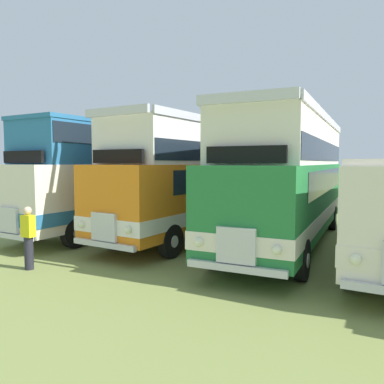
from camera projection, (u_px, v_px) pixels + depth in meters
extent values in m
plane|color=olive|center=(286.00, 246.00, 13.27)|extent=(200.00, 200.00, 0.00)
cube|color=silver|center=(121.00, 190.00, 16.60)|extent=(2.76, 10.80, 2.30)
cube|color=teal|center=(121.00, 204.00, 16.65)|extent=(2.80, 10.84, 0.44)
cube|color=#19232D|center=(127.00, 176.00, 16.90)|extent=(2.73, 8.40, 0.76)
cube|color=#19232D|center=(10.00, 180.00, 11.96)|extent=(2.20, 0.15, 0.90)
cube|color=silver|center=(9.00, 220.00, 11.96)|extent=(0.90, 0.14, 0.80)
cube|color=silver|center=(8.00, 236.00, 11.98)|extent=(2.30, 0.20, 0.16)
sphere|color=#EAEACC|center=(27.00, 222.00, 11.51)|extent=(0.22, 0.22, 0.22)
cube|color=teal|center=(124.00, 147.00, 16.67)|extent=(2.64, 9.90, 1.50)
cube|color=teal|center=(124.00, 128.00, 16.61)|extent=(2.70, 10.00, 0.14)
cube|color=#19232D|center=(124.00, 140.00, 16.65)|extent=(2.68, 9.80, 0.68)
cube|color=black|center=(23.00, 157.00, 12.33)|extent=(1.90, 0.17, 0.40)
cylinder|color=black|center=(75.00, 233.00, 12.86)|extent=(0.31, 1.05, 1.04)
cylinder|color=silver|center=(78.00, 233.00, 12.79)|extent=(0.03, 0.36, 0.36)
cylinder|color=black|center=(31.00, 227.00, 14.01)|extent=(0.31, 1.05, 1.04)
cylinder|color=silver|center=(28.00, 227.00, 14.08)|extent=(0.03, 0.36, 0.36)
cylinder|color=black|center=(185.00, 210.00, 19.21)|extent=(0.31, 1.05, 1.04)
cylinder|color=silver|center=(188.00, 210.00, 19.14)|extent=(0.03, 0.36, 0.36)
cylinder|color=black|center=(149.00, 207.00, 20.36)|extent=(0.31, 1.05, 1.04)
cylinder|color=silver|center=(146.00, 207.00, 20.43)|extent=(0.03, 0.36, 0.36)
cube|color=orange|center=(193.00, 194.00, 14.74)|extent=(2.99, 9.68, 2.30)
cube|color=white|center=(193.00, 209.00, 14.79)|extent=(3.03, 9.72, 0.44)
cube|color=#19232D|center=(198.00, 178.00, 15.04)|extent=(2.89, 7.28, 0.76)
cube|color=#19232D|center=(106.00, 183.00, 10.68)|extent=(2.20, 0.21, 0.90)
cube|color=silver|center=(104.00, 227.00, 10.68)|extent=(0.90, 0.17, 0.80)
cube|color=silver|center=(104.00, 244.00, 10.69)|extent=(2.30, 0.26, 0.16)
sphere|color=#EAEACC|center=(128.00, 230.00, 10.20)|extent=(0.22, 0.22, 0.22)
sphere|color=#EAEACC|center=(82.00, 224.00, 11.14)|extent=(0.22, 0.22, 0.22)
cube|color=white|center=(196.00, 145.00, 14.81)|extent=(2.84, 8.77, 1.50)
cube|color=silver|center=(116.00, 111.00, 10.89)|extent=(2.40, 0.22, 0.24)
cube|color=silver|center=(237.00, 131.00, 18.00)|extent=(2.40, 0.22, 0.24)
cube|color=silver|center=(223.00, 123.00, 14.12)|extent=(0.54, 8.65, 0.24)
cube|color=silver|center=(171.00, 126.00, 15.37)|extent=(0.54, 8.65, 0.24)
cube|color=#19232D|center=(196.00, 153.00, 14.83)|extent=(2.88, 8.67, 0.64)
cube|color=black|center=(118.00, 156.00, 11.03)|extent=(1.90, 0.22, 0.40)
cylinder|color=black|center=(171.00, 241.00, 11.53)|extent=(0.33, 1.05, 1.04)
cylinder|color=silver|center=(175.00, 242.00, 11.45)|extent=(0.04, 0.36, 0.36)
cylinder|color=black|center=(115.00, 234.00, 12.73)|extent=(0.33, 1.05, 1.04)
cylinder|color=silver|center=(111.00, 233.00, 12.81)|extent=(0.04, 0.36, 0.36)
cylinder|color=black|center=(249.00, 216.00, 16.77)|extent=(0.33, 1.05, 1.04)
cylinder|color=silver|center=(253.00, 217.00, 16.70)|extent=(0.04, 0.36, 0.36)
cylinder|color=black|center=(204.00, 213.00, 17.97)|extent=(0.33, 1.05, 1.04)
cylinder|color=silver|center=(202.00, 213.00, 18.05)|extent=(0.04, 0.36, 0.36)
cube|color=#237538|center=(288.00, 197.00, 13.34)|extent=(3.07, 11.37, 2.30)
cube|color=silver|center=(288.00, 214.00, 13.38)|extent=(3.11, 11.41, 0.44)
cube|color=#19232D|center=(291.00, 180.00, 13.65)|extent=(2.98, 8.97, 0.76)
cube|color=#19232D|center=(238.00, 188.00, 8.28)|extent=(2.20, 0.21, 0.90)
cube|color=silver|center=(236.00, 246.00, 8.28)|extent=(0.90, 0.17, 0.80)
cube|color=silver|center=(235.00, 268.00, 8.29)|extent=(2.30, 0.26, 0.16)
sphere|color=#EAEACC|center=(277.00, 250.00, 7.88)|extent=(0.22, 0.22, 0.22)
sphere|color=#EAEACC|center=(199.00, 242.00, 8.66)|extent=(0.22, 0.22, 0.22)
cube|color=silver|center=(291.00, 143.00, 13.41)|extent=(2.92, 10.46, 1.50)
cube|color=silver|center=(245.00, 97.00, 8.51)|extent=(2.40, 0.22, 0.24)
cube|color=silver|center=(311.00, 131.00, 17.56)|extent=(2.40, 0.22, 0.24)
cube|color=silver|center=(327.00, 119.00, 12.83)|extent=(0.63, 10.35, 0.24)
cube|color=silver|center=(258.00, 122.00, 13.87)|extent=(0.63, 10.35, 0.24)
cube|color=#19232D|center=(291.00, 152.00, 13.44)|extent=(2.96, 10.36, 0.64)
cube|color=black|center=(245.00, 155.00, 8.66)|extent=(1.90, 0.22, 0.40)
cylinder|color=black|center=(302.00, 260.00, 9.31)|extent=(0.33, 1.05, 1.04)
cylinder|color=silver|center=(308.00, 261.00, 9.25)|extent=(0.04, 0.36, 0.36)
cylinder|color=black|center=(215.00, 251.00, 10.30)|extent=(0.33, 1.05, 1.04)
cylinder|color=silver|center=(210.00, 250.00, 10.37)|extent=(0.04, 0.36, 0.36)
cylinder|color=black|center=(332.00, 218.00, 16.38)|extent=(0.33, 1.05, 1.04)
cylinder|color=silver|center=(336.00, 218.00, 16.31)|extent=(0.04, 0.36, 0.36)
cylinder|color=black|center=(279.00, 215.00, 17.37)|extent=(0.33, 1.05, 1.04)
cylinder|color=silver|center=(276.00, 214.00, 17.43)|extent=(0.04, 0.36, 0.36)
sphere|color=#EAEACC|center=(356.00, 259.00, 7.11)|extent=(0.22, 0.22, 0.22)
cylinder|color=black|center=(351.00, 266.00, 8.72)|extent=(0.29, 1.04, 1.04)
cylinder|color=silver|center=(344.00, 266.00, 8.80)|extent=(0.02, 0.36, 0.36)
cylinder|color=black|center=(373.00, 220.00, 15.64)|extent=(0.29, 1.04, 1.04)
cylinder|color=silver|center=(369.00, 220.00, 15.71)|extent=(0.02, 0.36, 0.36)
cylinder|color=#23232D|center=(29.00, 253.00, 10.29)|extent=(0.24, 0.24, 0.90)
cube|color=yellow|center=(28.00, 226.00, 10.24)|extent=(0.36, 0.22, 0.60)
sphere|color=beige|center=(27.00, 211.00, 10.20)|extent=(0.22, 0.22, 0.22)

